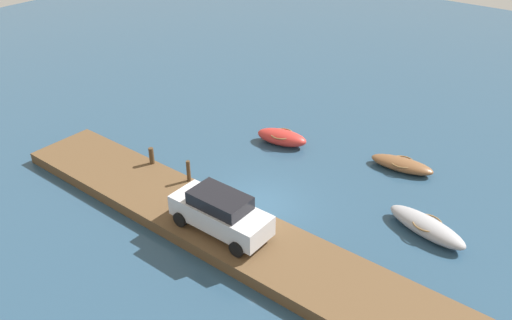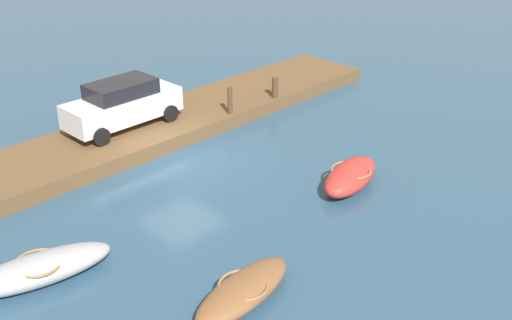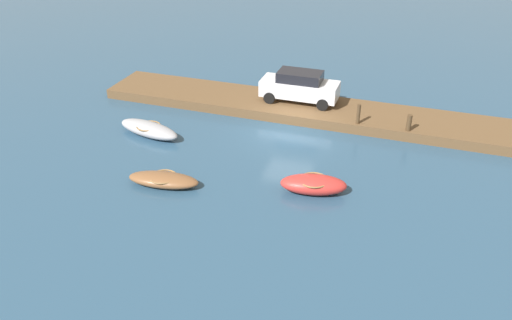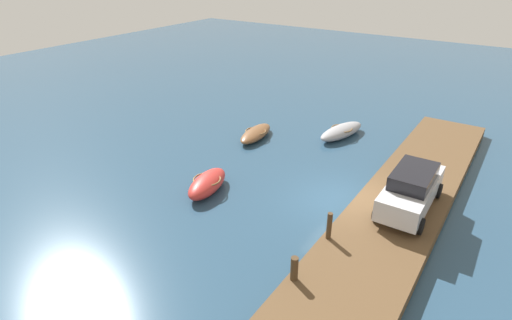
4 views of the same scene
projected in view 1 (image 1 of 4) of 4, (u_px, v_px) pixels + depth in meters
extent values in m
plane|color=navy|center=(258.00, 206.00, 23.79)|extent=(84.00, 84.00, 0.00)
cube|color=brown|center=(222.00, 228.00, 21.97)|extent=(23.17, 3.49, 0.54)
ellipsoid|color=#B72D28|center=(282.00, 137.00, 28.60)|extent=(3.04, 1.81, 0.81)
torus|color=olive|center=(282.00, 134.00, 28.48)|extent=(1.54, 1.54, 0.07)
ellipsoid|color=#939399|center=(426.00, 227.00, 21.94)|extent=(3.83, 1.97, 0.70)
torus|color=olive|center=(427.00, 223.00, 21.84)|extent=(1.50, 1.50, 0.07)
ellipsoid|color=brown|center=(402.00, 164.00, 26.37)|extent=(3.30, 1.56, 0.58)
torus|color=olive|center=(402.00, 162.00, 26.28)|extent=(1.37, 1.37, 0.07)
cylinder|color=#47331E|center=(152.00, 156.00, 25.77)|extent=(0.25, 0.25, 0.86)
cylinder|color=#47331E|center=(189.00, 171.00, 24.36)|extent=(0.19, 0.19, 1.07)
cube|color=silver|center=(220.00, 215.00, 21.07)|extent=(4.34, 1.65, 0.89)
cube|color=black|center=(220.00, 200.00, 20.70)|extent=(2.44, 1.44, 0.55)
cylinder|color=black|center=(262.00, 228.00, 21.05)|extent=(0.64, 0.22, 0.64)
cylinder|color=black|center=(237.00, 249.00, 19.95)|extent=(0.64, 0.22, 0.64)
cylinder|color=black|center=(207.00, 201.00, 22.64)|extent=(0.64, 0.22, 0.64)
cylinder|color=black|center=(180.00, 219.00, 21.54)|extent=(0.64, 0.22, 0.64)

